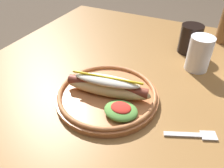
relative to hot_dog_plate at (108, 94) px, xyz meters
The scene contains 5 objects.
dining_table 0.22m from the hot_dog_plate, 67.68° to the left, with size 1.12×0.95×0.74m.
hot_dog_plate is the anchor object (origin of this frame).
fork 0.24m from the hot_dog_plate, ahead, with size 0.12×0.06×0.00m.
soda_cup 0.40m from the hot_dog_plate, 68.66° to the left, with size 0.08×0.08×0.10m, color black.
extra_cup 0.33m from the hot_dog_plate, 54.25° to the left, with size 0.07×0.07×0.11m, color white.
Camera 1 is at (0.14, -0.58, 1.15)m, focal length 35.70 mm.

